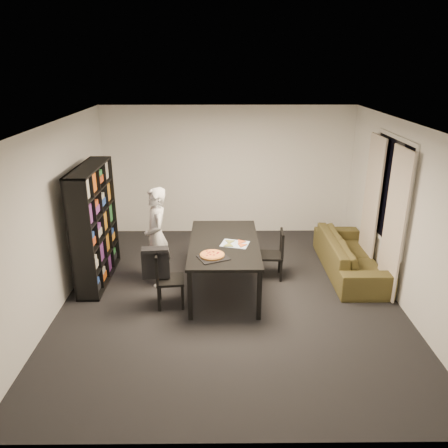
{
  "coord_description": "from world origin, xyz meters",
  "views": [
    {
      "loc": [
        -0.16,
        -5.89,
        3.41
      ],
      "look_at": [
        -0.1,
        0.37,
        1.05
      ],
      "focal_mm": 35.0,
      "sensor_mm": 36.0,
      "label": 1
    }
  ],
  "objects_px": {
    "person": "(157,237)",
    "sofa": "(350,255)",
    "bookshelf": "(94,225)",
    "chair_left": "(164,275)",
    "baking_tray": "(213,258)",
    "pepperoni_pizza": "(212,255)",
    "dining_table": "(224,246)",
    "chair_right": "(276,251)"
  },
  "relations": [
    {
      "from": "chair_right",
      "to": "sofa",
      "type": "bearing_deg",
      "value": 101.13
    },
    {
      "from": "baking_tray",
      "to": "pepperoni_pizza",
      "type": "distance_m",
      "value": 0.06
    },
    {
      "from": "chair_left",
      "to": "pepperoni_pizza",
      "type": "xyz_separation_m",
      "value": [
        0.7,
        -0.03,
        0.33
      ]
    },
    {
      "from": "dining_table",
      "to": "pepperoni_pizza",
      "type": "xyz_separation_m",
      "value": [
        -0.17,
        -0.52,
        0.1
      ]
    },
    {
      "from": "baking_tray",
      "to": "dining_table",
      "type": "bearing_deg",
      "value": 74.81
    },
    {
      "from": "dining_table",
      "to": "sofa",
      "type": "xyz_separation_m",
      "value": [
        2.15,
        0.56,
        -0.42
      ]
    },
    {
      "from": "bookshelf",
      "to": "person",
      "type": "distance_m",
      "value": 1.02
    },
    {
      "from": "chair_right",
      "to": "baking_tray",
      "type": "xyz_separation_m",
      "value": [
        -1.01,
        -0.94,
        0.33
      ]
    },
    {
      "from": "pepperoni_pizza",
      "to": "sofa",
      "type": "height_order",
      "value": "pepperoni_pizza"
    },
    {
      "from": "sofa",
      "to": "pepperoni_pizza",
      "type": "bearing_deg",
      "value": 114.98
    },
    {
      "from": "person",
      "to": "sofa",
      "type": "bearing_deg",
      "value": 78.33
    },
    {
      "from": "chair_left",
      "to": "sofa",
      "type": "height_order",
      "value": "chair_left"
    },
    {
      "from": "dining_table",
      "to": "chair_right",
      "type": "xyz_separation_m",
      "value": [
        0.85,
        0.37,
        -0.25
      ]
    },
    {
      "from": "chair_left",
      "to": "chair_right",
      "type": "bearing_deg",
      "value": -69.12
    },
    {
      "from": "dining_table",
      "to": "chair_left",
      "type": "bearing_deg",
      "value": -150.14
    },
    {
      "from": "chair_right",
      "to": "chair_left",
      "type": "bearing_deg",
      "value": -60.36
    },
    {
      "from": "dining_table",
      "to": "chair_right",
      "type": "relative_size",
      "value": 2.3
    },
    {
      "from": "bookshelf",
      "to": "chair_right",
      "type": "distance_m",
      "value": 2.95
    },
    {
      "from": "chair_right",
      "to": "baking_tray",
      "type": "distance_m",
      "value": 1.42
    },
    {
      "from": "baking_tray",
      "to": "sofa",
      "type": "bearing_deg",
      "value": 26.16
    },
    {
      "from": "chair_right",
      "to": "pepperoni_pizza",
      "type": "height_order",
      "value": "pepperoni_pizza"
    },
    {
      "from": "sofa",
      "to": "chair_left",
      "type": "bearing_deg",
      "value": 109.28
    },
    {
      "from": "chair_right",
      "to": "sofa",
      "type": "xyz_separation_m",
      "value": [
        1.3,
        0.19,
        -0.16
      ]
    },
    {
      "from": "bookshelf",
      "to": "pepperoni_pizza",
      "type": "height_order",
      "value": "bookshelf"
    },
    {
      "from": "dining_table",
      "to": "person",
      "type": "xyz_separation_m",
      "value": [
        -1.06,
        0.2,
        0.08
      ]
    },
    {
      "from": "dining_table",
      "to": "person",
      "type": "bearing_deg",
      "value": 169.38
    },
    {
      "from": "bookshelf",
      "to": "person",
      "type": "height_order",
      "value": "bookshelf"
    },
    {
      "from": "person",
      "to": "chair_left",
      "type": "bearing_deg",
      "value": -2.94
    },
    {
      "from": "person",
      "to": "baking_tray",
      "type": "height_order",
      "value": "person"
    },
    {
      "from": "dining_table",
      "to": "baking_tray",
      "type": "distance_m",
      "value": 0.6
    },
    {
      "from": "bookshelf",
      "to": "chair_left",
      "type": "relative_size",
      "value": 2.23
    },
    {
      "from": "bookshelf",
      "to": "chair_left",
      "type": "xyz_separation_m",
      "value": [
        1.19,
        -0.83,
        -0.46
      ]
    },
    {
      "from": "bookshelf",
      "to": "dining_table",
      "type": "distance_m",
      "value": 2.09
    },
    {
      "from": "person",
      "to": "pepperoni_pizza",
      "type": "relative_size",
      "value": 4.56
    },
    {
      "from": "person",
      "to": "baking_tray",
      "type": "distance_m",
      "value": 1.19
    },
    {
      "from": "bookshelf",
      "to": "chair_left",
      "type": "height_order",
      "value": "bookshelf"
    },
    {
      "from": "bookshelf",
      "to": "dining_table",
      "type": "height_order",
      "value": "bookshelf"
    },
    {
      "from": "sofa",
      "to": "chair_right",
      "type": "bearing_deg",
      "value": 98.25
    },
    {
      "from": "chair_left",
      "to": "sofa",
      "type": "bearing_deg",
      "value": -76.59
    },
    {
      "from": "baking_tray",
      "to": "sofa",
      "type": "xyz_separation_m",
      "value": [
        2.3,
        1.13,
        -0.49
      ]
    },
    {
      "from": "chair_left",
      "to": "person",
      "type": "xyz_separation_m",
      "value": [
        -0.19,
        0.7,
        0.31
      ]
    },
    {
      "from": "baking_tray",
      "to": "sofa",
      "type": "relative_size",
      "value": 0.19
    }
  ]
}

